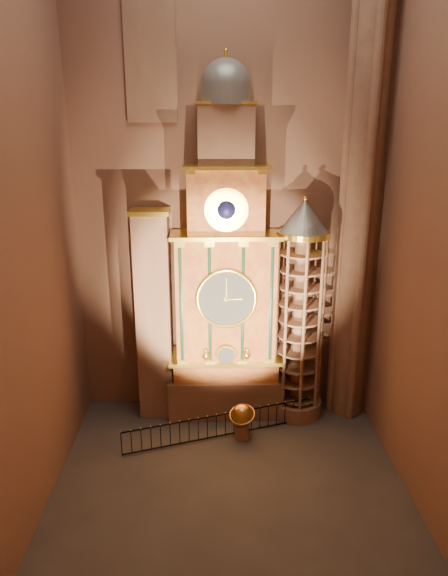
{
  "coord_description": "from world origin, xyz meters",
  "views": [
    {
      "loc": [
        -0.68,
        -17.95,
        13.65
      ],
      "look_at": [
        -0.13,
        3.0,
        7.12
      ],
      "focal_mm": 32.0,
      "sensor_mm": 36.0,
      "label": 1
    }
  ],
  "objects_px": {
    "portrait_tower": "(154,316)",
    "celestial_globe": "(242,418)",
    "astronomical_clock": "(226,285)",
    "iron_railing": "(221,425)",
    "stair_turret": "(300,314)"
  },
  "relations": [
    {
      "from": "astronomical_clock",
      "to": "portrait_tower",
      "type": "distance_m",
      "value": 3.73
    },
    {
      "from": "astronomical_clock",
      "to": "stair_turret",
      "type": "bearing_deg",
      "value": -4.3
    },
    {
      "from": "stair_turret",
      "to": "celestial_globe",
      "type": "height_order",
      "value": "stair_turret"
    },
    {
      "from": "portrait_tower",
      "to": "iron_railing",
      "type": "height_order",
      "value": "portrait_tower"
    },
    {
      "from": "celestial_globe",
      "to": "astronomical_clock",
      "type": "bearing_deg",
      "value": 105.8
    },
    {
      "from": "astronomical_clock",
      "to": "portrait_tower",
      "type": "relative_size",
      "value": 1.64
    },
    {
      "from": "astronomical_clock",
      "to": "iron_railing",
      "type": "relative_size",
      "value": 1.93
    },
    {
      "from": "stair_turret",
      "to": "astronomical_clock",
      "type": "bearing_deg",
      "value": 175.7
    },
    {
      "from": "portrait_tower",
      "to": "celestial_globe",
      "type": "distance_m",
      "value": 6.29
    },
    {
      "from": "astronomical_clock",
      "to": "iron_railing",
      "type": "height_order",
      "value": "astronomical_clock"
    },
    {
      "from": "astronomical_clock",
      "to": "portrait_tower",
      "type": "height_order",
      "value": "astronomical_clock"
    },
    {
      "from": "stair_turret",
      "to": "celestial_globe",
      "type": "distance_m",
      "value": 5.53
    },
    {
      "from": "stair_turret",
      "to": "iron_railing",
      "type": "height_order",
      "value": "stair_turret"
    },
    {
      "from": "astronomical_clock",
      "to": "iron_railing",
      "type": "xyz_separation_m",
      "value": [
        -0.29,
        -2.35,
        -6.05
      ]
    },
    {
      "from": "stair_turret",
      "to": "iron_railing",
      "type": "xyz_separation_m",
      "value": [
        -3.79,
        -2.08,
        -4.64
      ]
    }
  ]
}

